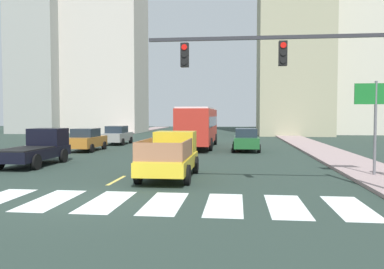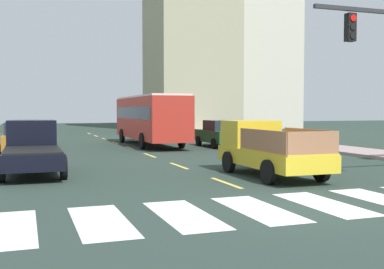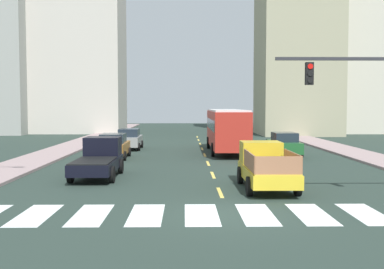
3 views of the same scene
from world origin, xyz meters
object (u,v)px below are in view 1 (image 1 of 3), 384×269
object	(u,v)px
pickup_dark	(38,148)
direction_sign_green	(375,108)
pickup_stakebed	(171,156)
sedan_far	(86,140)
city_bus	(198,124)
sedan_mid	(246,140)
sedan_near_left	(117,135)
traffic_signal_gantry	(316,73)

from	to	relation	value
pickup_dark	direction_sign_green	distance (m)	17.16
pickup_stakebed	sedan_far	xyz separation A→B (m)	(-8.48, 11.66, -0.08)
city_bus	sedan_mid	world-z (taller)	city_bus
sedan_mid	direction_sign_green	bearing A→B (deg)	-68.10
pickup_dark	sedan_mid	bearing A→B (deg)	36.76
pickup_stakebed	city_bus	xyz separation A→B (m)	(-0.33, 15.63, 1.02)
pickup_dark	city_bus	world-z (taller)	city_bus
sedan_near_left	direction_sign_green	distance (m)	24.65
pickup_dark	city_bus	bearing A→B (deg)	55.34
traffic_signal_gantry	city_bus	bearing A→B (deg)	107.28
pickup_stakebed	sedan_near_left	bearing A→B (deg)	114.25
city_bus	traffic_signal_gantry	bearing A→B (deg)	-73.89
pickup_dark	sedan_far	xyz separation A→B (m)	(-0.48, 8.26, -0.06)
pickup_dark	direction_sign_green	xyz separation A→B (m)	(16.81, -2.75, 2.11)
city_bus	sedan_mid	size ratio (longest dim) A/B	2.45
sedan_near_left	traffic_signal_gantry	xyz separation A→B (m)	(13.72, -21.66, 3.32)
pickup_dark	traffic_signal_gantry	world-z (taller)	traffic_signal_gantry
sedan_far	sedan_mid	bearing A→B (deg)	7.97
sedan_near_left	sedan_far	bearing A→B (deg)	-90.14
sedan_far	sedan_near_left	distance (m)	6.74
city_bus	direction_sign_green	bearing A→B (deg)	-59.81
pickup_stakebed	city_bus	bearing A→B (deg)	91.50
sedan_far	sedan_near_left	xyz separation A→B (m)	(0.31, 6.73, 0.00)
pickup_stakebed	sedan_mid	bearing A→B (deg)	74.82
sedan_mid	sedan_near_left	distance (m)	12.97
pickup_stakebed	pickup_dark	size ratio (longest dim) A/B	1.00
pickup_dark	traffic_signal_gantry	bearing A→B (deg)	-28.71
sedan_near_left	direction_sign_green	size ratio (longest dim) A/B	1.05
pickup_stakebed	direction_sign_green	world-z (taller)	direction_sign_green
sedan_far	sedan_mid	xyz separation A→B (m)	(12.05, 1.21, 0.00)
sedan_far	traffic_signal_gantry	xyz separation A→B (m)	(14.03, -14.93, 3.32)
pickup_stakebed	direction_sign_green	bearing A→B (deg)	4.53
city_bus	sedan_far	bearing A→B (deg)	-155.23
pickup_stakebed	pickup_dark	bearing A→B (deg)	157.28
sedan_far	sedan_mid	distance (m)	12.11
traffic_signal_gantry	sedan_far	bearing A→B (deg)	133.23
sedan_mid	pickup_stakebed	bearing A→B (deg)	-106.79
pickup_stakebed	sedan_mid	distance (m)	13.36
traffic_signal_gantry	direction_sign_green	size ratio (longest dim) A/B	2.04
pickup_dark	sedan_near_left	size ratio (longest dim) A/B	1.18
sedan_far	sedan_mid	size ratio (longest dim) A/B	1.00
pickup_dark	traffic_signal_gantry	xyz separation A→B (m)	(13.56, -6.67, 3.26)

